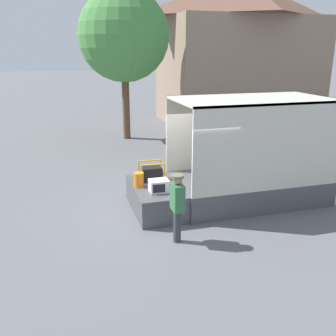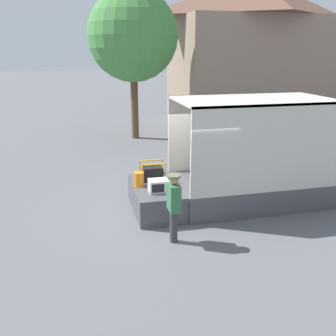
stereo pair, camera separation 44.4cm
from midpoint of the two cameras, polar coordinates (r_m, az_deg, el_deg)
The scene contains 9 objects.
ground_plane at distance 10.82m, azimuth 2.69°, elevation -6.01°, with size 160.00×160.00×0.00m, color slate.
box_truck at distance 12.13m, azimuth 20.86°, elevation 0.18°, with size 6.56×2.40×3.05m.
tailgate_deck at distance 10.53m, azimuth -0.63°, elevation -4.54°, with size 1.28×2.28×0.72m, color #4C4C51.
microwave at distance 9.92m, azimuth -0.19°, elevation -2.71°, with size 0.51×0.41×0.33m.
portable_generator at distance 10.76m, azimuth -1.09°, elevation -0.81°, with size 0.70×0.46×0.56m.
orange_bucket at distance 10.31m, azimuth -3.22°, elevation -1.73°, with size 0.28×0.28×0.40m.
worker_person at distance 8.56m, azimuth 2.38°, elevation -5.19°, with size 0.30×0.44×1.65m.
house_backdrop at distance 24.20m, azimuth 12.91°, elevation 16.93°, with size 9.33×6.43×8.35m.
street_tree at distance 18.97m, azimuth -4.68°, elevation 19.39°, with size 4.34×4.34×7.15m.
Camera 2 is at (-2.58, -9.58, 4.31)m, focal length 40.00 mm.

